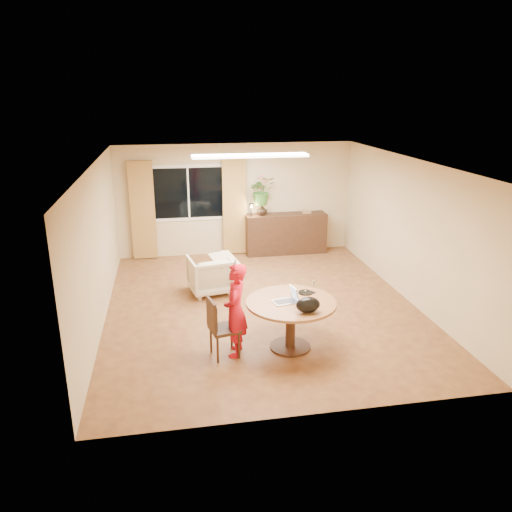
{
  "coord_description": "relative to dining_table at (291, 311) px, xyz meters",
  "views": [
    {
      "loc": [
        -1.58,
        -8.18,
        3.72
      ],
      "look_at": [
        -0.14,
        -0.2,
        1.04
      ],
      "focal_mm": 35.0,
      "sensor_mm": 36.0,
      "label": 1
    }
  ],
  "objects": [
    {
      "name": "laptop",
      "position": [
        -0.1,
        -0.01,
        0.28
      ],
      "size": [
        0.39,
        0.3,
        0.23
      ],
      "primitive_type": null,
      "rotation": [
        0.0,
        0.0,
        0.2
      ],
      "color": "#B7B7BC",
      "rests_on": "dining_table"
    },
    {
      "name": "vase",
      "position": [
        0.44,
        4.6,
        0.48
      ],
      "size": [
        0.29,
        0.29,
        0.25
      ],
      "primitive_type": "imported",
      "rotation": [
        0.0,
        0.0,
        -0.26
      ],
      "color": "black",
      "rests_on": "sideboard"
    },
    {
      "name": "ceiling",
      "position": [
        -0.14,
        1.59,
        2.0
      ],
      "size": [
        6.5,
        6.5,
        0.0
      ],
      "primitive_type": "plane",
      "rotation": [
        3.14,
        0.0,
        0.0
      ],
      "color": "white",
      "rests_on": "wall_back"
    },
    {
      "name": "wall_right",
      "position": [
        2.61,
        1.59,
        0.7
      ],
      "size": [
        0.0,
        6.5,
        6.5
      ],
      "primitive_type": "plane",
      "rotation": [
        1.57,
        0.0,
        -1.57
      ],
      "color": "tan",
      "rests_on": "floor"
    },
    {
      "name": "pot_lid",
      "position": [
        0.29,
        0.27,
        0.18
      ],
      "size": [
        0.22,
        0.22,
        0.04
      ],
      "primitive_type": null,
      "rotation": [
        0.0,
        0.0,
        -0.0
      ],
      "color": "white",
      "rests_on": "dining_table"
    },
    {
      "name": "armchair",
      "position": [
        -0.99,
        2.43,
        -0.24
      ],
      "size": [
        0.9,
        0.92,
        0.72
      ],
      "primitive_type": "imported",
      "rotation": [
        0.0,
        0.0,
        3.32
      ],
      "color": "beige",
      "rests_on": "floor"
    },
    {
      "name": "handbag",
      "position": [
        0.14,
        -0.42,
        0.28
      ],
      "size": [
        0.39,
        0.28,
        0.23
      ],
      "primitive_type": null,
      "rotation": [
        0.0,
        0.0,
        -0.24
      ],
      "color": "black",
      "rests_on": "dining_table"
    },
    {
      "name": "curtain_right",
      "position": [
        -0.19,
        4.74,
        0.54
      ],
      "size": [
        0.55,
        0.08,
        2.25
      ],
      "primitive_type": "cube",
      "color": "olive",
      "rests_on": "wall_back"
    },
    {
      "name": "wall_back",
      "position": [
        -0.14,
        4.84,
        0.7
      ],
      "size": [
        5.5,
        0.0,
        5.5
      ],
      "primitive_type": "plane",
      "rotation": [
        1.57,
        0.0,
        0.0
      ],
      "color": "tan",
      "rests_on": "floor"
    },
    {
      "name": "sideboard",
      "position": [
        1.02,
        4.6,
        -0.12
      ],
      "size": [
        1.92,
        0.47,
        0.96
      ],
      "primitive_type": "cube",
      "color": "black",
      "rests_on": "floor"
    },
    {
      "name": "window",
      "position": [
        -1.24,
        4.82,
        0.9
      ],
      "size": [
        1.7,
        0.03,
        1.3
      ],
      "color": "white",
      "rests_on": "wall_back"
    },
    {
      "name": "floor",
      "position": [
        -0.14,
        1.59,
        -0.6
      ],
      "size": [
        6.5,
        6.5,
        0.0
      ],
      "primitive_type": "plane",
      "color": "brown",
      "rests_on": "ground"
    },
    {
      "name": "throw",
      "position": [
        -0.71,
        2.39,
        0.14
      ],
      "size": [
        0.62,
        0.68,
        0.03
      ],
      "primitive_type": null,
      "rotation": [
        0.0,
        0.0,
        0.37
      ],
      "color": "beige",
      "rests_on": "armchair"
    },
    {
      "name": "child",
      "position": [
        -0.84,
        -0.03,
        0.1
      ],
      "size": [
        0.59,
        0.46,
        1.41
      ],
      "primitive_type": "imported",
      "rotation": [
        0.0,
        0.0,
        -1.84
      ],
      "color": "#B70E21",
      "rests_on": "floor"
    },
    {
      "name": "curtain_left",
      "position": [
        -2.29,
        4.74,
        0.54
      ],
      "size": [
        0.55,
        0.08,
        2.25
      ],
      "primitive_type": "cube",
      "color": "olive",
      "rests_on": "wall_back"
    },
    {
      "name": "dining_chair",
      "position": [
        -1.01,
        -0.06,
        -0.14
      ],
      "size": [
        0.51,
        0.48,
        0.92
      ],
      "primitive_type": null,
      "rotation": [
        0.0,
        0.0,
        0.21
      ],
      "color": "black",
      "rests_on": "floor"
    },
    {
      "name": "wine_glass",
      "position": [
        0.42,
        0.26,
        0.27
      ],
      "size": [
        0.09,
        0.09,
        0.21
      ],
      "primitive_type": null,
      "rotation": [
        0.0,
        0.0,
        -0.24
      ],
      "color": "white",
      "rests_on": "dining_table"
    },
    {
      "name": "tumbler",
      "position": [
        0.09,
        0.23,
        0.21
      ],
      "size": [
        0.09,
        0.09,
        0.1
      ],
      "primitive_type": null,
      "rotation": [
        0.0,
        0.0,
        -0.29
      ],
      "color": "white",
      "rests_on": "dining_table"
    },
    {
      "name": "wall_left",
      "position": [
        -2.89,
        1.59,
        0.7
      ],
      "size": [
        0.0,
        6.5,
        6.5
      ],
      "primitive_type": "plane",
      "rotation": [
        1.57,
        0.0,
        1.57
      ],
      "color": "tan",
      "rests_on": "floor"
    },
    {
      "name": "ceiling_panel",
      "position": [
        -0.14,
        2.79,
        1.96
      ],
      "size": [
        2.2,
        0.35,
        0.05
      ],
      "primitive_type": "cube",
      "color": "white",
      "rests_on": "ceiling"
    },
    {
      "name": "bouquet",
      "position": [
        0.44,
        4.6,
        0.94
      ],
      "size": [
        0.66,
        0.59,
        0.66
      ],
      "primitive_type": "imported",
      "rotation": [
        0.0,
        0.0,
        0.14
      ],
      "color": "#3A6B28",
      "rests_on": "vase"
    },
    {
      "name": "desk_lamp",
      "position": [
        0.19,
        4.55,
        0.51
      ],
      "size": [
        0.14,
        0.14,
        0.31
      ],
      "primitive_type": null,
      "rotation": [
        0.0,
        0.0,
        -0.13
      ],
      "color": "black",
      "rests_on": "sideboard"
    },
    {
      "name": "dining_table",
      "position": [
        0.0,
        0.0,
        0.0
      ],
      "size": [
        1.34,
        1.34,
        0.77
      ],
      "color": "brown",
      "rests_on": "floor"
    },
    {
      "name": "book_stack",
      "position": [
        1.53,
        4.6,
        0.4
      ],
      "size": [
        0.22,
        0.18,
        0.08
      ],
      "primitive_type": null,
      "rotation": [
        0.0,
        0.0,
        0.28
      ],
      "color": "olive",
      "rests_on": "sideboard"
    }
  ]
}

